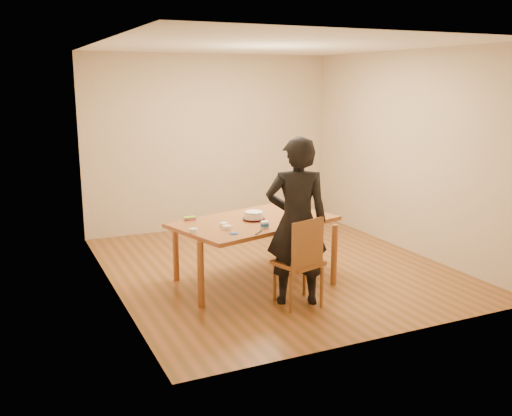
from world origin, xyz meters
name	(u,v)px	position (x,y,z in m)	size (l,w,h in m)	color
room_shell	(263,157)	(0.00, 0.34, 1.35)	(4.00, 4.50, 2.70)	brown
dining_table	(254,222)	(-0.48, -0.43, 0.73)	(1.78, 1.06, 0.04)	brown
dining_chair	(298,263)	(-0.33, -1.21, 0.45)	(0.42, 0.42, 0.04)	brown
cake_plate	(254,219)	(-0.49, -0.44, 0.76)	(0.26, 0.26, 0.02)	red
cake	(254,215)	(-0.49, -0.44, 0.81)	(0.21, 0.21, 0.07)	white
frosting_dome	(254,211)	(-0.49, -0.44, 0.85)	(0.21, 0.21, 0.03)	white
frosting_tub	(265,225)	(-0.53, -0.82, 0.79)	(0.08, 0.08, 0.07)	white
frosting_lid	(234,233)	(-0.92, -0.90, 0.76)	(0.09, 0.09, 0.01)	#174798
frosting_dollop	(234,232)	(-0.92, -0.90, 0.77)	(0.04, 0.04, 0.02)	white
ramekin_green	(227,227)	(-0.92, -0.70, 0.77)	(0.09, 0.09, 0.04)	white
ramekin_yellow	(224,224)	(-0.90, -0.57, 0.77)	(0.09, 0.09, 0.04)	white
ramekin_multi	(193,230)	(-1.28, -0.66, 0.77)	(0.08, 0.08, 0.04)	white
candy_box_pink	(190,219)	(-1.14, -0.14, 0.76)	(0.12, 0.06, 0.02)	#EF3880
candy_box_green	(190,218)	(-1.14, -0.14, 0.78)	(0.13, 0.07, 0.02)	green
spatula	(259,233)	(-0.67, -0.97, 0.76)	(0.17, 0.02, 0.01)	black
person	(297,222)	(-0.33, -1.16, 0.88)	(0.64, 0.42, 1.76)	black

